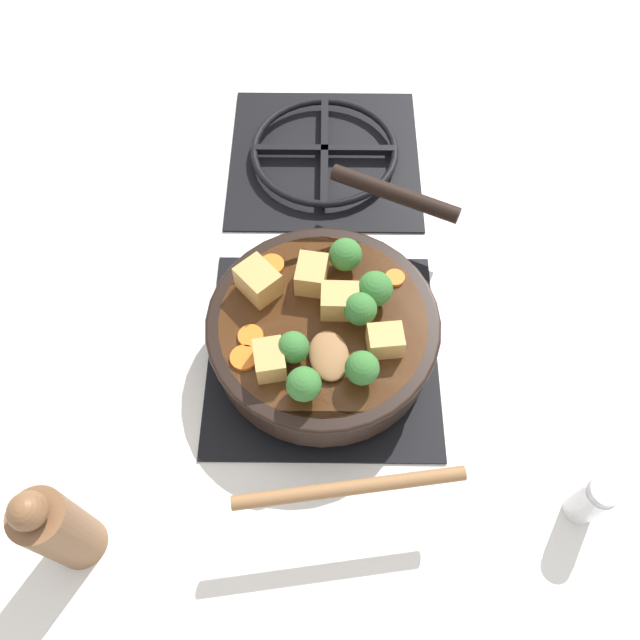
% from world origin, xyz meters
% --- Properties ---
extents(ground_plane, '(2.40, 2.40, 0.00)m').
position_xyz_m(ground_plane, '(0.00, 0.00, 0.00)').
color(ground_plane, white).
extents(front_burner_grate, '(0.31, 0.31, 0.03)m').
position_xyz_m(front_burner_grate, '(0.00, 0.00, 0.01)').
color(front_burner_grate, black).
rests_on(front_burner_grate, ground_plane).
extents(rear_burner_grate, '(0.31, 0.31, 0.03)m').
position_xyz_m(rear_burner_grate, '(0.00, 0.36, 0.01)').
color(rear_burner_grate, black).
rests_on(rear_burner_grate, ground_plane).
extents(skillet_pan, '(0.34, 0.42, 0.06)m').
position_xyz_m(skillet_pan, '(0.00, 0.00, 0.06)').
color(skillet_pan, black).
rests_on(skillet_pan, front_burner_grate).
extents(wooden_spoon, '(0.25, 0.22, 0.02)m').
position_xyz_m(wooden_spoon, '(0.02, -0.15, 0.10)').
color(wooden_spoon, olive).
rests_on(wooden_spoon, skillet_pan).
extents(tofu_cube_center_large, '(0.04, 0.05, 0.04)m').
position_xyz_m(tofu_cube_center_large, '(-0.02, 0.06, 0.11)').
color(tofu_cube_center_large, tan).
rests_on(tofu_cube_center_large, skillet_pan).
extents(tofu_cube_near_handle, '(0.04, 0.05, 0.03)m').
position_xyz_m(tofu_cube_near_handle, '(-0.06, -0.06, 0.11)').
color(tofu_cube_near_handle, tan).
rests_on(tofu_cube_near_handle, skillet_pan).
extents(tofu_cube_east_chunk, '(0.05, 0.04, 0.04)m').
position_xyz_m(tofu_cube_east_chunk, '(0.02, 0.02, 0.11)').
color(tofu_cube_east_chunk, tan).
rests_on(tofu_cube_east_chunk, skillet_pan).
extents(tofu_cube_west_chunk, '(0.04, 0.04, 0.03)m').
position_xyz_m(tofu_cube_west_chunk, '(0.07, -0.04, 0.10)').
color(tofu_cube_west_chunk, tan).
rests_on(tofu_cube_west_chunk, skillet_pan).
extents(tofu_cube_back_piece, '(0.06, 0.06, 0.04)m').
position_xyz_m(tofu_cube_back_piece, '(-0.08, 0.04, 0.11)').
color(tofu_cube_back_piece, tan).
rests_on(tofu_cube_back_piece, skillet_pan).
extents(broccoli_floret_near_spoon, '(0.04, 0.04, 0.05)m').
position_xyz_m(broccoli_floret_near_spoon, '(0.03, 0.08, 0.12)').
color(broccoli_floret_near_spoon, '#709956').
rests_on(broccoli_floret_near_spoon, skillet_pan).
extents(broccoli_floret_center_top, '(0.04, 0.04, 0.05)m').
position_xyz_m(broccoli_floret_center_top, '(-0.03, -0.05, 0.11)').
color(broccoli_floret_center_top, '#709956').
rests_on(broccoli_floret_center_top, skillet_pan).
extents(broccoli_floret_east_rim, '(0.04, 0.04, 0.05)m').
position_xyz_m(broccoli_floret_east_rim, '(0.06, 0.03, 0.12)').
color(broccoli_floret_east_rim, '#709956').
rests_on(broccoli_floret_east_rim, skillet_pan).
extents(broccoli_floret_west_rim, '(0.04, 0.04, 0.05)m').
position_xyz_m(broccoli_floret_west_rim, '(-0.02, -0.10, 0.11)').
color(broccoli_floret_west_rim, '#709956').
rests_on(broccoli_floret_west_rim, skillet_pan).
extents(broccoli_floret_north_edge, '(0.04, 0.04, 0.05)m').
position_xyz_m(broccoli_floret_north_edge, '(0.04, -0.00, 0.11)').
color(broccoli_floret_north_edge, '#709956').
rests_on(broccoli_floret_north_edge, skillet_pan).
extents(broccoli_floret_south_cluster, '(0.04, 0.04, 0.05)m').
position_xyz_m(broccoli_floret_south_cluster, '(0.05, -0.08, 0.11)').
color(broccoli_floret_south_cluster, '#709956').
rests_on(broccoli_floret_south_cluster, skillet_pan).
extents(carrot_slice_orange_thin, '(0.03, 0.03, 0.01)m').
position_xyz_m(carrot_slice_orange_thin, '(-0.09, -0.03, 0.09)').
color(carrot_slice_orange_thin, orange).
rests_on(carrot_slice_orange_thin, skillet_pan).
extents(carrot_slice_near_center, '(0.03, 0.03, 0.01)m').
position_xyz_m(carrot_slice_near_center, '(-0.07, 0.08, 0.09)').
color(carrot_slice_near_center, orange).
rests_on(carrot_slice_near_center, skillet_pan).
extents(carrot_slice_edge_slice, '(0.03, 0.03, 0.01)m').
position_xyz_m(carrot_slice_edge_slice, '(0.09, 0.06, 0.09)').
color(carrot_slice_edge_slice, orange).
rests_on(carrot_slice_edge_slice, skillet_pan).
extents(carrot_slice_under_broccoli, '(0.03, 0.03, 0.01)m').
position_xyz_m(carrot_slice_under_broccoli, '(-0.09, -0.05, 0.09)').
color(carrot_slice_under_broccoli, orange).
rests_on(carrot_slice_under_broccoli, skillet_pan).
extents(pepper_mill, '(0.06, 0.06, 0.18)m').
position_xyz_m(pepper_mill, '(-0.28, -0.25, 0.08)').
color(pepper_mill, brown).
rests_on(pepper_mill, ground_plane).
extents(salt_shaker, '(0.04, 0.04, 0.09)m').
position_xyz_m(salt_shaker, '(0.31, -0.21, 0.04)').
color(salt_shaker, white).
rests_on(salt_shaker, ground_plane).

